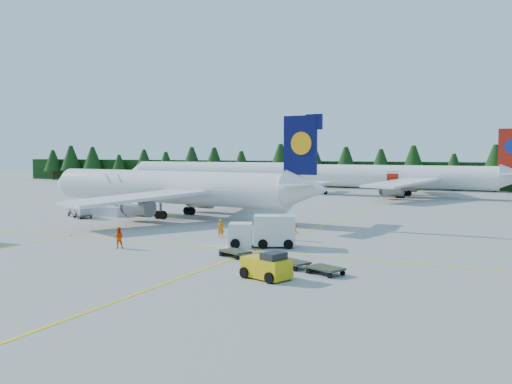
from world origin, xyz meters
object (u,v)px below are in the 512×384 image
at_px(airstairs, 111,208).
at_px(airliner_red, 391,177).
at_px(airliner_navy, 162,187).
at_px(baggage_tug, 267,266).
at_px(service_truck, 263,231).

bearing_deg(airstairs, airliner_red, 60.99).
distance_m(airliner_navy, airstairs, 7.27).
relative_size(airstairs, baggage_tug, 1.77).
distance_m(airliner_red, airstairs, 53.52).
distance_m(airliner_red, service_truck, 60.42).
bearing_deg(airstairs, service_truck, -25.76).
bearing_deg(airliner_red, baggage_tug, -83.10).
distance_m(airliner_red, baggage_tug, 72.05).
height_order(airliner_navy, airstairs, airliner_navy).
bearing_deg(baggage_tug, service_truck, 135.51).
height_order(airliner_red, service_truck, airliner_red).
xyz_separation_m(service_truck, baggage_tug, (5.48, -11.29, -0.53)).
distance_m(airliner_navy, baggage_tug, 38.84).
distance_m(airliner_navy, airliner_red, 48.45).
distance_m(service_truck, baggage_tug, 12.56).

